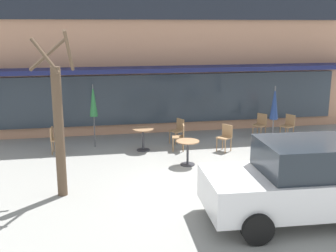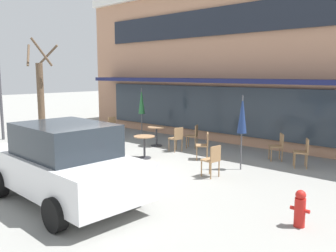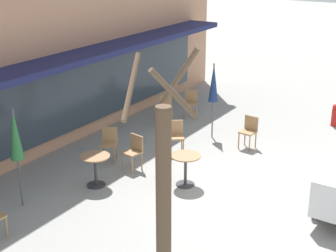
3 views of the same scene
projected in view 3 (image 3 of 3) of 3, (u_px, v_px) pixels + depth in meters
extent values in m
plane|color=gray|center=(268.00, 198.00, 11.48)|extent=(80.00, 80.00, 0.00)
cube|color=#191E4C|center=(76.00, 58.00, 13.33)|extent=(14.12, 1.10, 0.16)
cube|color=#2D3842|center=(65.00, 99.00, 13.98)|extent=(13.29, 0.10, 1.90)
cylinder|color=#333338|center=(96.00, 185.00, 12.07)|extent=(0.44, 0.44, 0.03)
cylinder|color=#333338|center=(96.00, 171.00, 11.94)|extent=(0.07, 0.07, 0.70)
cylinder|color=#99704C|center=(95.00, 156.00, 11.82)|extent=(0.70, 0.70, 0.03)
cylinder|color=#333338|center=(185.00, 184.00, 12.09)|extent=(0.44, 0.44, 0.03)
cylinder|color=#333338|center=(185.00, 170.00, 11.97)|extent=(0.07, 0.07, 0.70)
cylinder|color=#99704C|center=(186.00, 156.00, 11.85)|extent=(0.70, 0.70, 0.03)
cylinder|color=#4C4C51|center=(18.00, 159.00, 10.79)|extent=(0.04, 0.04, 2.20)
cone|color=#286B38|center=(15.00, 134.00, 10.61)|extent=(0.28, 0.28, 1.10)
cylinder|color=#4C4C51|center=(213.00, 101.00, 14.69)|extent=(0.04, 0.04, 2.20)
cone|color=navy|center=(214.00, 82.00, 14.51)|extent=(0.28, 0.28, 1.10)
cylinder|color=#9E754C|center=(172.00, 119.00, 15.93)|extent=(0.04, 0.04, 0.45)
cylinder|color=#9E754C|center=(161.00, 119.00, 15.89)|extent=(0.04, 0.04, 0.45)
cylinder|color=#9E754C|center=(171.00, 115.00, 16.24)|extent=(0.04, 0.04, 0.45)
cylinder|color=#9E754C|center=(160.00, 116.00, 16.21)|extent=(0.04, 0.04, 0.45)
cube|color=#9E754C|center=(166.00, 110.00, 15.98)|extent=(0.56, 0.56, 0.04)
cube|color=#9E754C|center=(166.00, 101.00, 16.08)|extent=(0.28, 0.34, 0.40)
cylinder|color=#9E754C|center=(196.00, 113.00, 16.49)|extent=(0.04, 0.04, 0.45)
cylinder|color=#9E754C|center=(185.00, 112.00, 16.51)|extent=(0.04, 0.04, 0.45)
cylinder|color=#9E754C|center=(196.00, 109.00, 16.81)|extent=(0.04, 0.04, 0.45)
cylinder|color=#9E754C|center=(186.00, 109.00, 16.83)|extent=(0.04, 0.04, 0.45)
cube|color=#9E754C|center=(191.00, 104.00, 16.57)|extent=(0.54, 0.54, 0.04)
cube|color=#9E754C|center=(191.00, 96.00, 16.67)|extent=(0.22, 0.37, 0.40)
cylinder|color=#9E754C|center=(250.00, 144.00, 13.97)|extent=(0.04, 0.04, 0.45)
cylinder|color=#9E754C|center=(239.00, 141.00, 14.16)|extent=(0.04, 0.04, 0.45)
cylinder|color=#9E754C|center=(256.00, 140.00, 14.22)|extent=(0.04, 0.04, 0.45)
cylinder|color=#9E754C|center=(245.00, 137.00, 14.41)|extent=(0.04, 0.04, 0.45)
cube|color=#9E754C|center=(248.00, 132.00, 14.11)|extent=(0.44, 0.44, 0.04)
cube|color=#9E754C|center=(251.00, 123.00, 14.17)|extent=(0.08, 0.40, 0.40)
cylinder|color=#9E754C|center=(132.00, 166.00, 12.60)|extent=(0.04, 0.04, 0.45)
cylinder|color=#9E754C|center=(122.00, 162.00, 12.81)|extent=(0.04, 0.04, 0.45)
cylinder|color=#9E754C|center=(142.00, 161.00, 12.84)|extent=(0.04, 0.04, 0.45)
cylinder|color=#9E754C|center=(132.00, 158.00, 13.05)|extent=(0.04, 0.04, 0.45)
cube|color=#9E754C|center=(132.00, 153.00, 12.74)|extent=(0.46, 0.46, 0.04)
cube|color=#9E754C|center=(137.00, 142.00, 12.79)|extent=(0.11, 0.40, 0.40)
cylinder|color=#9E754C|center=(7.00, 227.00, 9.88)|extent=(0.04, 0.04, 0.45)
cylinder|color=#9E754C|center=(114.00, 156.00, 13.15)|extent=(0.04, 0.04, 0.45)
cylinder|color=#9E754C|center=(101.00, 156.00, 13.18)|extent=(0.04, 0.04, 0.45)
cylinder|color=#9E754C|center=(117.00, 151.00, 13.46)|extent=(0.04, 0.04, 0.45)
cylinder|color=#9E754C|center=(104.00, 151.00, 13.50)|extent=(0.04, 0.04, 0.45)
cube|color=#9E754C|center=(109.00, 145.00, 13.24)|extent=(0.53, 0.53, 0.04)
cube|color=#9E754C|center=(110.00, 134.00, 13.33)|extent=(0.21, 0.38, 0.40)
cylinder|color=#9E754C|center=(183.00, 148.00, 13.68)|extent=(0.04, 0.04, 0.45)
cylinder|color=#9E754C|center=(171.00, 148.00, 13.65)|extent=(0.04, 0.04, 0.45)
cylinder|color=#9E754C|center=(182.00, 143.00, 14.00)|extent=(0.04, 0.04, 0.45)
cylinder|color=#9E754C|center=(169.00, 144.00, 13.97)|extent=(0.04, 0.04, 0.45)
cube|color=#9E754C|center=(176.00, 137.00, 13.74)|extent=(0.56, 0.56, 0.04)
cube|color=#9E754C|center=(176.00, 127.00, 13.84)|extent=(0.27, 0.34, 0.40)
cylinder|color=black|center=(321.00, 200.00, 10.70)|extent=(0.65, 0.25, 0.64)
cylinder|color=brown|center=(164.00, 206.00, 7.84)|extent=(0.24, 0.24, 3.20)
cylinder|color=brown|center=(179.00, 77.00, 7.41)|extent=(0.21, 0.75, 0.98)
cylinder|color=brown|center=(131.00, 86.00, 7.29)|extent=(0.94, 0.43, 0.80)
cylinder|color=brown|center=(174.00, 94.00, 6.92)|extent=(0.67, 0.47, 0.80)
cylinder|color=red|center=(335.00, 117.00, 15.89)|extent=(0.20, 0.20, 0.55)
sphere|color=red|center=(336.00, 107.00, 15.78)|extent=(0.19, 0.19, 0.19)
cylinder|color=red|center=(334.00, 117.00, 15.77)|extent=(0.10, 0.07, 0.07)
cylinder|color=red|center=(336.00, 115.00, 15.98)|extent=(0.10, 0.07, 0.07)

